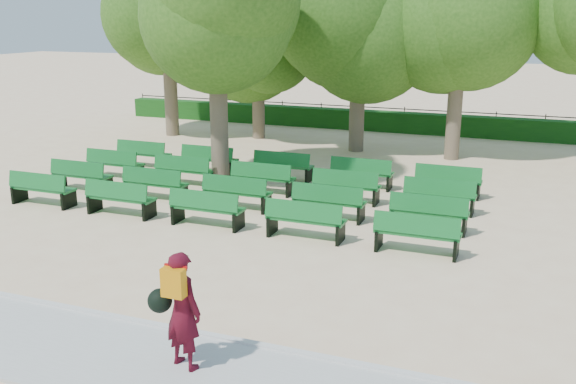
# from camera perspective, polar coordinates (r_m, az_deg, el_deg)

# --- Properties ---
(ground) EXTENTS (120.00, 120.00, 0.00)m
(ground) POSITION_cam_1_polar(r_m,az_deg,el_deg) (16.90, -2.67, -2.34)
(ground) COLOR beige
(paving) EXTENTS (30.00, 2.20, 0.06)m
(paving) POSITION_cam_1_polar(r_m,az_deg,el_deg) (11.07, -18.65, -13.14)
(paving) COLOR beige
(paving) RESTS_ON ground
(curb) EXTENTS (30.00, 0.12, 0.10)m
(curb) POSITION_cam_1_polar(r_m,az_deg,el_deg) (11.85, -15.10, -10.74)
(curb) COLOR silver
(curb) RESTS_ON ground
(hedge) EXTENTS (26.00, 0.70, 0.90)m
(hedge) POSITION_cam_1_polar(r_m,az_deg,el_deg) (29.82, 8.24, 6.26)
(hedge) COLOR #144A14
(hedge) RESTS_ON ground
(fence) EXTENTS (26.00, 0.10, 1.02)m
(fence) POSITION_cam_1_polar(r_m,az_deg,el_deg) (30.28, 8.38, 5.53)
(fence) COLOR black
(fence) RESTS_ON ground
(tree_line) EXTENTS (21.80, 6.80, 7.04)m
(tree_line) POSITION_cam_1_polar(r_m,az_deg,el_deg) (26.07, 6.20, 3.99)
(tree_line) COLOR #34611A
(tree_line) RESTS_ON ground
(bench_array) EXTENTS (1.94, 0.74, 1.20)m
(bench_array) POSITION_cam_1_polar(r_m,az_deg,el_deg) (18.50, -3.39, -0.44)
(bench_array) COLOR #126B28
(bench_array) RESTS_ON ground
(tree_among) EXTENTS (5.23, 5.23, 7.37)m
(tree_among) POSITION_cam_1_polar(r_m,az_deg,el_deg) (19.53, -6.40, 14.88)
(tree_among) COLOR brown
(tree_among) RESTS_ON ground
(person) EXTENTS (0.91, 0.61, 1.83)m
(person) POSITION_cam_1_polar(r_m,az_deg,el_deg) (9.73, -9.55, -10.16)
(person) COLOR #490A17
(person) RESTS_ON ground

